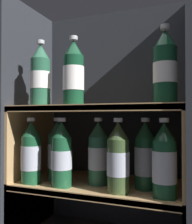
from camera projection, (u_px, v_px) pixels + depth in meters
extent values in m
cube|color=#23262B|center=(115.00, 117.00, 1.20)|extent=(0.69, 0.02, 0.96)
cube|color=#23262B|center=(30.00, 117.00, 1.15)|extent=(0.02, 0.38, 0.96)
cube|color=#23262B|center=(191.00, 117.00, 0.91)|extent=(0.02, 0.38, 0.96)
cube|color=tan|center=(101.00, 185.00, 1.02)|extent=(0.65, 0.34, 0.02)
cube|color=tan|center=(84.00, 196.00, 0.88)|extent=(0.65, 0.02, 0.03)
cube|color=tan|center=(32.00, 204.00, 1.14)|extent=(0.01, 0.34, 0.21)
cube|color=tan|center=(101.00, 109.00, 1.03)|extent=(0.65, 0.34, 0.02)
cube|color=tan|center=(84.00, 108.00, 0.88)|extent=(0.65, 0.02, 0.03)
cube|color=tan|center=(32.00, 170.00, 1.14)|extent=(0.01, 0.34, 0.50)
cube|color=tan|center=(187.00, 183.00, 0.91)|extent=(0.01, 0.34, 0.50)
cylinder|color=#285B42|center=(40.00, 83.00, 1.00)|extent=(0.08, 0.08, 0.18)
cylinder|color=white|center=(40.00, 80.00, 1.00)|extent=(0.08, 0.08, 0.06)
cone|color=#285B42|center=(40.00, 52.00, 1.00)|extent=(0.07, 0.07, 0.06)
cylinder|color=#B7B7BC|center=(41.00, 42.00, 1.00)|extent=(0.03, 0.03, 0.01)
cylinder|color=#144228|center=(73.00, 81.00, 0.95)|extent=(0.08, 0.08, 0.18)
cylinder|color=white|center=(73.00, 78.00, 0.95)|extent=(0.08, 0.08, 0.09)
cone|color=#144228|center=(73.00, 48.00, 0.95)|extent=(0.07, 0.07, 0.06)
cylinder|color=#B7B7BC|center=(74.00, 38.00, 0.95)|extent=(0.03, 0.03, 0.01)
cylinder|color=#144228|center=(165.00, 76.00, 0.83)|extent=(0.08, 0.08, 0.18)
cylinder|color=white|center=(165.00, 73.00, 0.83)|extent=(0.08, 0.08, 0.07)
cone|color=#144228|center=(165.00, 38.00, 0.83)|extent=(0.07, 0.07, 0.06)
cylinder|color=#B7B7BC|center=(165.00, 27.00, 0.83)|extent=(0.03, 0.03, 0.01)
cylinder|color=#194C2D|center=(31.00, 160.00, 1.01)|extent=(0.08, 0.08, 0.18)
cylinder|color=#ADB2C1|center=(31.00, 158.00, 1.01)|extent=(0.08, 0.08, 0.09)
cone|color=#194C2D|center=(31.00, 129.00, 1.01)|extent=(0.07, 0.07, 0.06)
cylinder|color=#B7B7BC|center=(31.00, 120.00, 1.01)|extent=(0.03, 0.03, 0.01)
cylinder|color=#194C2D|center=(61.00, 162.00, 0.96)|extent=(0.08, 0.08, 0.18)
cylinder|color=#ADB2C1|center=(61.00, 160.00, 0.96)|extent=(0.08, 0.08, 0.07)
cone|color=#194C2D|center=(62.00, 129.00, 0.96)|extent=(0.07, 0.07, 0.06)
cylinder|color=#B7B7BC|center=(62.00, 120.00, 0.96)|extent=(0.03, 0.03, 0.01)
cylinder|color=#384C28|center=(118.00, 166.00, 0.88)|extent=(0.08, 0.08, 0.18)
cylinder|color=#ADB2C1|center=(118.00, 163.00, 0.88)|extent=(0.08, 0.08, 0.08)
cone|color=#384C28|center=(118.00, 131.00, 0.88)|extent=(0.07, 0.07, 0.06)
cylinder|color=#B7B7BC|center=(118.00, 120.00, 0.89)|extent=(0.03, 0.03, 0.01)
cylinder|color=#144228|center=(164.00, 169.00, 0.83)|extent=(0.08, 0.08, 0.18)
cylinder|color=#ADB2C1|center=(164.00, 167.00, 0.83)|extent=(0.08, 0.08, 0.10)
cone|color=#144228|center=(164.00, 132.00, 0.83)|extent=(0.07, 0.07, 0.06)
cylinder|color=#B7B7BC|center=(164.00, 120.00, 0.83)|extent=(0.03, 0.03, 0.01)
cylinder|color=#285B42|center=(57.00, 158.00, 1.07)|extent=(0.08, 0.08, 0.18)
cylinder|color=#ADB2C1|center=(57.00, 155.00, 1.07)|extent=(0.08, 0.08, 0.10)
cone|color=#285B42|center=(57.00, 128.00, 1.07)|extent=(0.07, 0.07, 0.06)
cylinder|color=#B7B7BC|center=(57.00, 119.00, 1.07)|extent=(0.03, 0.03, 0.01)
cylinder|color=#285B42|center=(97.00, 160.00, 1.00)|extent=(0.08, 0.08, 0.18)
cylinder|color=#ADB2C1|center=(97.00, 158.00, 1.00)|extent=(0.08, 0.08, 0.08)
cone|color=#285B42|center=(97.00, 129.00, 1.00)|extent=(0.07, 0.07, 0.06)
cylinder|color=#B7B7BC|center=(97.00, 120.00, 1.00)|extent=(0.03, 0.03, 0.01)
cylinder|color=#194C2D|center=(145.00, 163.00, 0.93)|extent=(0.08, 0.08, 0.18)
cylinder|color=#ADB2C1|center=(145.00, 161.00, 0.93)|extent=(0.08, 0.08, 0.10)
cone|color=#194C2D|center=(145.00, 130.00, 0.94)|extent=(0.07, 0.07, 0.06)
cylinder|color=#B7B7BC|center=(145.00, 120.00, 0.94)|extent=(0.03, 0.03, 0.01)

